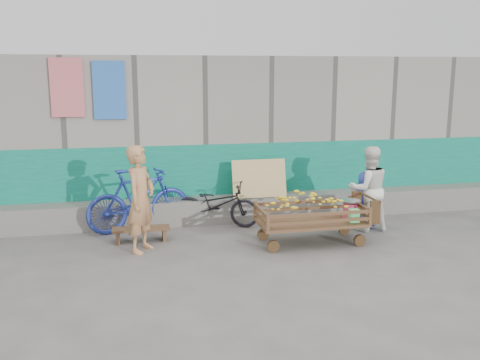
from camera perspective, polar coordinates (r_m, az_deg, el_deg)
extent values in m
plane|color=#56534F|center=(7.84, 3.85, -8.83)|extent=(80.00, 80.00, 0.00)
cube|color=gray|center=(11.41, -1.68, 5.38)|extent=(12.00, 3.00, 3.00)
cube|color=#0E6C5E|center=(10.07, -0.10, -0.06)|extent=(12.00, 0.03, 1.40)
cube|color=#635F5C|center=(9.95, 0.18, -3.01)|extent=(12.00, 0.50, 0.45)
cube|color=tan|center=(9.76, 2.07, 0.16)|extent=(1.00, 0.19, 0.68)
cube|color=#D5646E|center=(9.67, -17.98, 9.36)|extent=(0.55, 0.03, 1.00)
cube|color=blue|center=(9.63, -13.77, 9.28)|extent=(0.55, 0.03, 1.00)
cube|color=brown|center=(8.66, 7.58, -4.44)|extent=(1.71, 0.85, 0.05)
cylinder|color=#3D2D16|center=(8.25, 3.56, -7.08)|extent=(0.19, 0.06, 0.19)
cube|color=brown|center=(8.02, 2.98, -4.50)|extent=(0.05, 0.05, 0.27)
cylinder|color=#3D2D16|center=(8.82, 2.47, -5.82)|extent=(0.19, 0.06, 0.19)
cube|color=brown|center=(8.76, 1.64, -3.10)|extent=(0.05, 0.05, 0.27)
cylinder|color=#3D2D16|center=(8.72, 12.65, -6.30)|extent=(0.19, 0.06, 0.19)
cube|color=brown|center=(8.58, 13.70, -3.75)|extent=(0.05, 0.05, 0.27)
cylinder|color=#3D2D16|center=(9.27, 11.05, -5.17)|extent=(0.19, 0.06, 0.19)
cube|color=brown|center=(9.28, 11.59, -2.50)|extent=(0.05, 0.05, 0.27)
cube|color=brown|center=(8.27, 8.52, -4.38)|extent=(1.65, 0.04, 0.05)
cube|color=brown|center=(8.24, 8.54, -3.62)|extent=(1.65, 0.04, 0.05)
cube|color=brown|center=(8.99, 6.75, -3.04)|extent=(1.65, 0.04, 0.05)
cube|color=brown|center=(8.97, 6.77, -2.33)|extent=(1.65, 0.04, 0.05)
cube|color=brown|center=(8.40, 2.28, -4.02)|extent=(0.04, 0.80, 0.05)
cube|color=brown|center=(8.37, 2.28, -3.27)|extent=(0.04, 0.80, 0.05)
cube|color=brown|center=(8.94, 12.59, -3.34)|extent=(0.04, 0.80, 0.05)
cube|color=brown|center=(8.91, 12.62, -2.63)|extent=(0.04, 0.80, 0.05)
cylinder|color=#3D2D16|center=(8.95, 13.65, -1.80)|extent=(0.04, 0.76, 0.04)
cube|color=#3D2D16|center=(9.27, 12.31, -2.31)|extent=(0.17, 0.04, 0.38)
cube|color=#3D2D16|center=(8.66, 14.20, -3.38)|extent=(0.17, 0.04, 0.38)
ellipsoid|color=gold|center=(8.57, 7.02, -2.99)|extent=(1.23, 0.66, 0.42)
cylinder|color=#E6406B|center=(8.86, 11.65, -3.23)|extent=(0.23, 0.23, 0.25)
cylinder|color=silver|center=(8.83, 11.69, -2.39)|extent=(0.03, 0.03, 0.06)
cylinder|color=silver|center=(8.82, 11.70, -2.16)|extent=(0.32, 0.32, 0.02)
cube|color=#5CF77C|center=(8.61, 12.06, -3.74)|extent=(0.15, 0.11, 0.21)
cube|color=brown|center=(8.86, -10.51, -5.13)|extent=(0.93, 0.28, 0.04)
cube|color=brown|center=(8.89, -12.89, -5.98)|extent=(0.06, 0.26, 0.19)
cube|color=brown|center=(8.91, -8.09, -5.77)|extent=(0.06, 0.26, 0.19)
imported|color=tan|center=(8.23, -10.54, -2.03)|extent=(0.64, 0.72, 1.64)
imported|color=white|center=(9.45, 13.55, -0.92)|extent=(0.73, 0.58, 1.48)
imported|color=#3143B6|center=(9.61, 13.17, -2.12)|extent=(0.50, 0.32, 1.01)
imported|color=black|center=(9.53, -2.48, -2.60)|extent=(1.61, 1.06, 0.80)
imported|color=#25379A|center=(9.37, -10.72, -2.09)|extent=(1.90, 0.98, 1.10)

